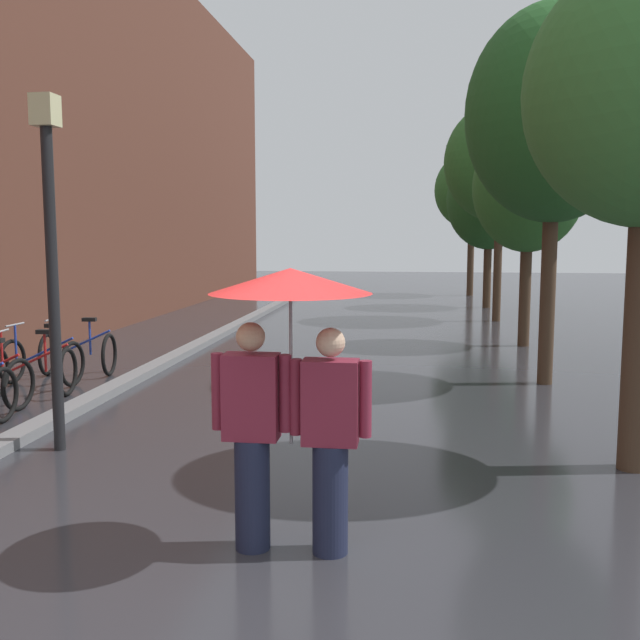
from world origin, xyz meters
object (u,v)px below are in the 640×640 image
street_tree_1 (555,115)px  parked_bicycle_5 (42,361)px  street_tree_2 (528,187)px  parked_bicycle_4 (32,370)px  street_tree_4 (489,201)px  couple_under_umbrella (290,362)px  street_tree_3 (501,163)px  parked_bicycle_6 (78,353)px  street_tree_5 (472,190)px  street_lamp_post (51,244)px

street_tree_1 → parked_bicycle_5: bearing=-171.6°
street_tree_2 → parked_bicycle_4: street_tree_2 is taller
street_tree_2 → street_tree_4: bearing=90.0°
street_tree_4 → couple_under_umbrella: (-3.13, -18.05, -1.92)m
street_tree_3 → street_tree_4: (0.08, 3.54, -0.83)m
street_tree_4 → street_tree_3: bearing=-91.4°
street_tree_1 → parked_bicycle_6: 8.35m
street_tree_5 → street_lamp_post: bearing=-106.0°
parked_bicycle_5 → parked_bicycle_6: same height
street_tree_3 → parked_bicycle_5: (-7.83, -9.28, -3.78)m
street_tree_1 → parked_bicycle_4: street_tree_1 is taller
street_tree_2 → street_tree_3: (-0.09, 4.30, 0.90)m
street_lamp_post → street_tree_1: bearing=36.1°
street_tree_2 → parked_bicycle_5: street_tree_2 is taller
street_tree_4 → couple_under_umbrella: bearing=-99.9°
street_lamp_post → street_tree_3: bearing=64.3°
parked_bicycle_4 → parked_bicycle_6: 1.48m
parked_bicycle_5 → couple_under_umbrella: couple_under_umbrella is taller
street_tree_5 → parked_bicycle_6: size_ratio=4.67×
street_tree_1 → street_tree_3: (0.15, 8.15, 0.07)m
street_tree_3 → parked_bicycle_6: bearing=-131.9°
street_tree_3 → parked_bicycle_4: street_tree_3 is taller
street_tree_1 → street_tree_3: size_ratio=1.00×
parked_bicycle_4 → street_tree_4: bearing=60.4°
parked_bicycle_5 → parked_bicycle_6: bearing=75.6°
street_tree_5 → couple_under_umbrella: size_ratio=2.59×
street_tree_2 → street_tree_5: size_ratio=0.86×
street_tree_4 → parked_bicycle_4: street_tree_4 is taller
street_tree_5 → couple_under_umbrella: (-2.95, -22.53, -2.50)m
street_tree_1 → street_tree_5: (0.04, 16.18, -0.17)m
street_tree_3 → street_tree_1: bearing=-91.0°
parked_bicycle_4 → couple_under_umbrella: couple_under_umbrella is taller
parked_bicycle_6 → couple_under_umbrella: bearing=-52.7°
parked_bicycle_6 → street_lamp_post: (1.67, -3.90, 1.84)m
street_tree_2 → street_lamp_post: size_ratio=1.23×
street_tree_2 → street_lamp_post: (-6.04, -8.08, -1.04)m
couple_under_umbrella → street_lamp_post: street_lamp_post is taller
street_tree_1 → couple_under_umbrella: street_tree_1 is taller
street_tree_3 → parked_bicycle_5: size_ratio=5.11×
couple_under_umbrella → street_tree_5: bearing=82.5°
street_tree_3 → parked_bicycle_4: size_ratio=5.02×
parked_bicycle_6 → street_tree_2: bearing=28.5°
street_tree_5 → street_tree_2: bearing=-89.1°
street_tree_5 → parked_bicycle_6: street_tree_5 is taller
street_tree_4 → parked_bicycle_4: bearing=-119.6°
street_tree_5 → parked_bicycle_4: (-7.50, -18.00, -3.53)m
street_tree_1 → parked_bicycle_5: (-7.68, -1.14, -3.71)m
street_tree_4 → street_lamp_post: bearing=-110.7°
street_tree_4 → parked_bicycle_5: street_tree_4 is taller
street_tree_3 → parked_bicycle_4: bearing=-127.3°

